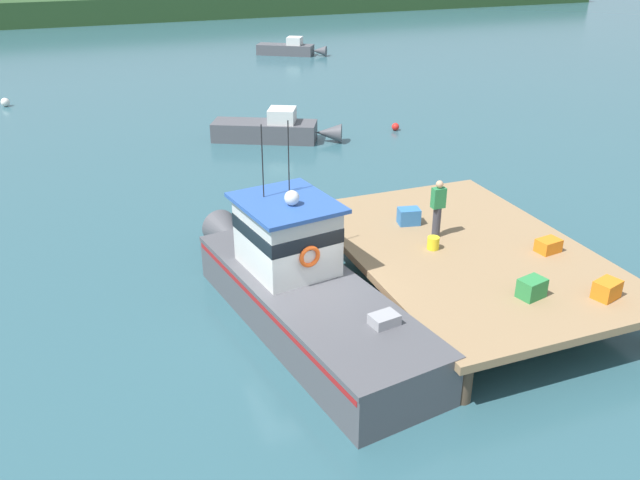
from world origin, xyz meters
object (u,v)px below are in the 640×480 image
Objects in this scene: crate_stack_mid_dock at (532,288)px; mooring_buoy_spare_mooring at (395,127)px; mooring_buoy_outer at (5,102)px; moored_boat_outer_mooring at (274,130)px; main_fishing_boat at (300,285)px; deckhand_by_the_boat at (438,207)px; crate_stack_near_edge at (607,289)px; bait_bucket at (433,243)px; crate_single_by_cleat at (548,246)px; moored_boat_off_the_point at (290,49)px; crate_single_far at (409,216)px.

crate_stack_mid_dock is 18.06m from mooring_buoy_spare_mooring.
crate_stack_mid_dock is 1.29× the size of mooring_buoy_outer.
moored_boat_outer_mooring is at bearing 174.85° from mooring_buoy_spare_mooring.
main_fishing_boat is 4.52m from deckhand_by_the_boat.
moored_boat_outer_mooring is at bearing 96.77° from crate_stack_near_edge.
crate_stack_mid_dock is at bearing -74.69° from bait_bucket.
crate_stack_mid_dock reaches higher than crate_single_by_cleat.
mooring_buoy_outer is at bearing -154.36° from moored_boat_off_the_point.
moored_boat_off_the_point is 10.74× the size of mooring_buoy_outer.
crate_single_by_cleat is 1.76× the size of bait_bucket.
main_fishing_boat is 16.61× the size of crate_single_far.
bait_bucket is (3.83, 0.25, 0.36)m from main_fishing_boat.
bait_bucket is 1.06m from deckhand_by_the_boat.
bait_bucket is at bearing -125.08° from deckhand_by_the_boat.
bait_bucket is (-2.73, 1.24, -0.00)m from crate_single_by_cleat.
deckhand_by_the_boat is (0.29, -1.03, 0.63)m from crate_single_far.
crate_single_far is 5.82m from crate_stack_near_edge.
main_fishing_boat is at bearing 171.41° from crate_single_by_cleat.
crate_stack_near_edge is (2.24, -5.38, -0.02)m from crate_single_far.
bait_bucket reaches higher than moored_boat_outer_mooring.
main_fishing_boat reaches higher than crate_single_far.
main_fishing_boat is 27.40m from mooring_buoy_outer.
crate_single_far reaches higher than bait_bucket.
deckhand_by_the_boat reaches higher than mooring_buoy_outer.
main_fishing_boat reaches higher than deckhand_by_the_boat.
mooring_buoy_outer is (-12.30, 29.09, -1.20)m from crate_stack_mid_dock.
crate_stack_mid_dock reaches higher than mooring_buoy_outer.
main_fishing_boat is at bearing 151.17° from crate_stack_near_edge.
main_fishing_boat is at bearing -73.80° from mooring_buoy_outer.
bait_bucket is 0.73× the size of mooring_buoy_outer.
crate_single_by_cleat is at bearing -81.10° from moored_boat_outer_mooring.
crate_single_far is at bearing -103.28° from moored_boat_off_the_point.
crate_single_far is at bearing 112.62° from crate_stack_near_edge.
crate_single_by_cleat reaches higher than moored_boat_outer_mooring.
moored_boat_off_the_point is at bearing 69.14° from moored_boat_outer_mooring.
mooring_buoy_outer is at bearing 113.76° from bait_bucket.
deckhand_by_the_boat is 0.33× the size of moored_boat_off_the_point.
moored_boat_off_the_point is (7.97, 33.78, -0.97)m from crate_single_far.
main_fishing_boat is at bearing -168.08° from deckhand_by_the_boat.
mooring_buoy_spare_mooring is at bearing -33.94° from mooring_buoy_outer.
moored_boat_off_the_point is (7.68, 34.81, -1.60)m from deckhand_by_the_boat.
mooring_buoy_spare_mooring is at bearing 67.02° from deckhand_by_the_boat.
crate_stack_mid_dock is (4.66, -2.79, 0.42)m from main_fishing_boat.
moored_boat_off_the_point is at bearing 79.24° from crate_stack_mid_dock.
moored_boat_off_the_point is 13.81× the size of mooring_buoy_spare_mooring.
deckhand_by_the_boat is 3.51× the size of mooring_buoy_outer.
crate_single_by_cleat is (0.31, 2.45, -0.04)m from crate_stack_near_edge.
main_fishing_boat is 29.31× the size of bait_bucket.
mooring_buoy_spare_mooring is at bearing 78.05° from crate_stack_near_edge.
crate_single_by_cleat is at bearing -98.39° from moored_boat_off_the_point.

